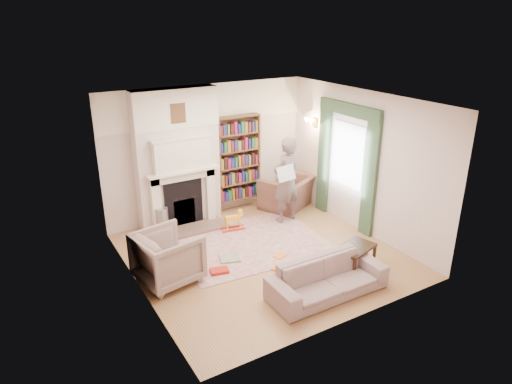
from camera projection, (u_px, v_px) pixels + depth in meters
floor at (263, 255)px, 8.32m from camera, size 4.50×4.50×0.00m
ceiling at (264, 101)px, 7.30m from camera, size 4.50×4.50×0.00m
wall_back at (208, 151)px, 9.61m from camera, size 4.50×0.00×4.50m
wall_front at (353, 234)px, 6.00m from camera, size 4.50×0.00×4.50m
wall_left at (134, 210)px, 6.74m from camera, size 0.00×4.50×4.50m
wall_right at (362, 163)px, 8.87m from camera, size 0.00×4.50×4.50m
fireplace at (178, 160)px, 9.10m from camera, size 1.70×0.58×2.80m
bookcase at (238, 158)px, 9.89m from camera, size 1.00×0.24×1.85m
window at (348, 155)px, 9.17m from camera, size 0.02×0.90×1.30m
curtain_left at (370, 177)px, 8.68m from camera, size 0.07×0.32×2.40m
curtain_right at (324, 159)px, 9.80m from camera, size 0.07×0.32×2.40m
pelmet at (349, 109)px, 8.81m from camera, size 0.09×1.70×0.24m
wall_sconce at (308, 124)px, 9.79m from camera, size 0.20×0.24×0.24m
rug at (249, 243)px, 8.74m from camera, size 2.89×2.29×0.01m
armchair_reading at (287, 192)px, 10.26m from camera, size 1.42×1.35×0.72m
armchair_left at (168, 257)px, 7.37m from camera, size 1.10×1.08×0.86m
sofa at (327, 278)px, 7.07m from camera, size 1.91×0.76×0.56m
man_reading at (286, 180)px, 9.37m from camera, size 0.72×0.53×1.82m
newspaper at (286, 173)px, 9.05m from camera, size 0.45×0.19×0.30m
coffee_table at (354, 258)px, 7.75m from camera, size 0.80×0.63×0.45m
paraffin_heater at (162, 221)px, 9.03m from camera, size 0.27×0.27×0.55m
rocking_horse at (233, 220)px, 9.20m from camera, size 0.50×0.26×0.42m
board_game at (230, 258)px, 8.16m from camera, size 0.43×0.43×0.03m
game_box_lid at (219, 271)px, 7.73m from camera, size 0.35×0.27×0.05m
comic_annuals at (279, 261)px, 8.07m from camera, size 0.55×0.60×0.02m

